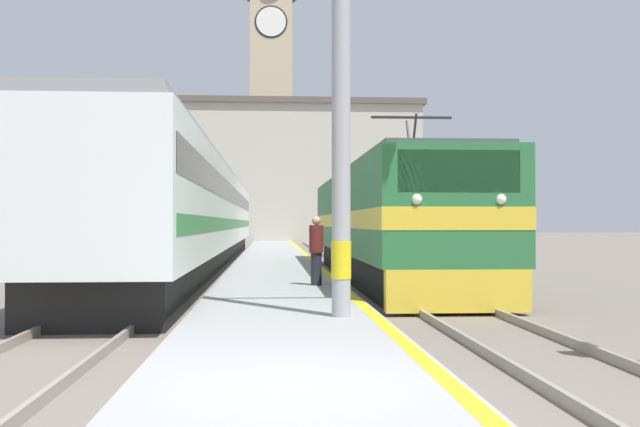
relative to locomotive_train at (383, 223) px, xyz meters
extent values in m
plane|color=#70665B|center=(-3.29, 13.69, -1.78)|extent=(200.00, 200.00, 0.00)
cube|color=#999999|center=(-3.29, 8.69, -1.64)|extent=(3.16, 140.00, 0.28)
cube|color=yellow|center=(-1.86, 8.69, -1.50)|extent=(0.20, 140.00, 0.00)
cube|color=#70665B|center=(0.00, 8.69, -1.77)|extent=(2.83, 140.00, 0.02)
cube|color=gray|center=(-0.72, 8.69, -1.69)|extent=(0.07, 140.00, 0.14)
cube|color=gray|center=(0.72, 8.69, -1.69)|extent=(0.07, 140.00, 0.14)
cube|color=#70665B|center=(-6.40, 8.69, -1.77)|extent=(2.83, 140.00, 0.02)
cube|color=gray|center=(-7.12, 8.69, -1.69)|extent=(0.07, 140.00, 0.14)
cube|color=gray|center=(-5.69, 8.69, -1.69)|extent=(0.07, 140.00, 0.14)
cube|color=black|center=(0.00, 0.04, -1.33)|extent=(2.46, 17.40, 0.90)
cube|color=#286B38|center=(0.00, 0.04, 0.31)|extent=(2.90, 18.91, 2.38)
cube|color=gold|center=(0.00, 0.04, 0.08)|extent=(2.92, 18.93, 0.44)
cube|color=gold|center=(0.00, -9.26, -1.28)|extent=(2.75, 0.30, 0.81)
cube|color=black|center=(0.00, -9.35, 0.96)|extent=(2.32, 0.12, 0.80)
sphere|color=white|center=(-0.80, -9.39, 0.43)|extent=(0.20, 0.20, 0.20)
sphere|color=white|center=(0.80, -9.39, 0.43)|extent=(0.20, 0.20, 0.20)
cube|color=#4C4C51|center=(0.00, 0.04, 1.57)|extent=(2.61, 17.97, 0.12)
cylinder|color=#333333|center=(0.00, -5.04, 2.13)|extent=(0.06, 0.63, 1.03)
cylinder|color=#333333|center=(0.00, -4.34, 2.13)|extent=(0.06, 0.63, 1.03)
cube|color=#262626|center=(0.00, -4.69, 2.63)|extent=(2.03, 0.08, 0.06)
cube|color=black|center=(-6.40, 7.62, -1.33)|extent=(2.47, 37.62, 0.90)
cube|color=silver|center=(-6.40, 7.62, 0.52)|extent=(2.90, 39.19, 2.80)
cube|color=black|center=(-6.40, 7.62, 1.08)|extent=(2.92, 38.40, 0.64)
cube|color=#338442|center=(-6.40, 7.62, -0.04)|extent=(2.92, 38.40, 0.36)
cube|color=gray|center=(-6.40, 7.62, 2.02)|extent=(2.67, 39.19, 0.20)
cylinder|color=#9E9EA3|center=(-2.39, -11.24, 2.45)|extent=(0.30, 0.30, 7.91)
cylinder|color=yellow|center=(-2.39, -11.24, -0.60)|extent=(0.32, 0.32, 0.60)
cylinder|color=#23232D|center=(-2.42, -5.26, -1.11)|extent=(0.26, 0.26, 0.78)
cylinder|color=maroon|center=(-2.42, -5.26, -0.39)|extent=(0.34, 0.34, 0.65)
sphere|color=tan|center=(-2.42, -5.26, 0.04)|extent=(0.21, 0.21, 0.21)
cube|color=tan|center=(-3.46, 49.56, 10.05)|extent=(4.00, 4.00, 23.65)
cylinder|color=black|center=(-3.46, 47.54, 19.07)|extent=(3.10, 0.06, 3.10)
cylinder|color=white|center=(-3.46, 47.51, 19.07)|extent=(2.80, 0.10, 2.80)
cube|color=#B7B2A3|center=(-4.68, 43.22, 4.14)|extent=(28.09, 7.97, 11.83)
cube|color=#564C47|center=(-4.68, 43.22, 10.30)|extent=(28.69, 8.57, 0.50)
camera|label=1|loc=(-3.51, -23.12, -0.01)|focal=42.00mm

